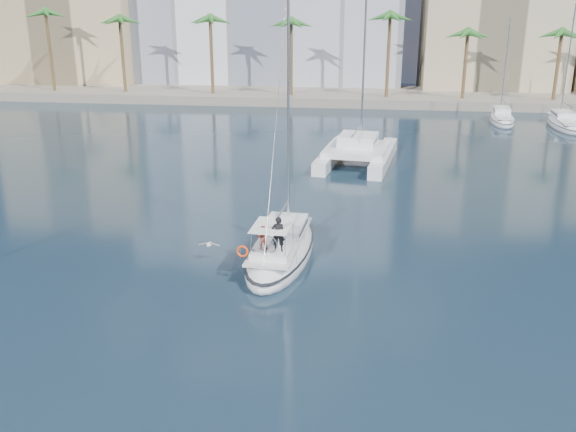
# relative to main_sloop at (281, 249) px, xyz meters

# --- Properties ---
(ground) EXTENTS (160.00, 160.00, 0.00)m
(ground) POSITION_rel_main_sloop_xyz_m (0.04, -3.53, -0.51)
(ground) COLOR black
(ground) RESTS_ON ground
(quay) EXTENTS (120.00, 14.00, 1.20)m
(quay) POSITION_rel_main_sloop_xyz_m (0.04, 57.47, 0.09)
(quay) COLOR gray
(quay) RESTS_ON ground
(building_tan_left) EXTENTS (22.00, 14.00, 22.00)m
(building_tan_left) POSITION_rel_main_sloop_xyz_m (-41.96, 65.47, 10.49)
(building_tan_left) COLOR tan
(building_tan_left) RESTS_ON ground
(building_beige) EXTENTS (20.00, 14.00, 20.00)m
(building_beige) POSITION_rel_main_sloop_xyz_m (22.04, 66.47, 9.49)
(building_beige) COLOR tan
(building_beige) RESTS_ON ground
(palm_left) EXTENTS (3.60, 3.60, 12.30)m
(palm_left) POSITION_rel_main_sloop_xyz_m (-33.96, 53.47, 9.77)
(palm_left) COLOR brown
(palm_left) RESTS_ON ground
(palm_centre) EXTENTS (3.60, 3.60, 12.30)m
(palm_centre) POSITION_rel_main_sloop_xyz_m (0.04, 53.47, 9.77)
(palm_centre) COLOR brown
(palm_centre) RESTS_ON ground
(main_sloop) EXTENTS (4.02, 10.78, 15.74)m
(main_sloop) POSITION_rel_main_sloop_xyz_m (0.00, 0.00, 0.00)
(main_sloop) COLOR white
(main_sloop) RESTS_ON ground
(catamaran) EXTENTS (7.30, 12.28, 16.98)m
(catamaran) POSITION_rel_main_sloop_xyz_m (3.76, 22.43, 0.63)
(catamaran) COLOR white
(catamaran) RESTS_ON ground
(seagull) EXTENTS (1.22, 0.52, 0.23)m
(seagull) POSITION_rel_main_sloop_xyz_m (-3.92, -0.93, 0.48)
(seagull) COLOR silver
(seagull) RESTS_ON ground
(moored_yacht_a) EXTENTS (3.37, 9.52, 11.90)m
(moored_yacht_a) POSITION_rel_main_sloop_xyz_m (20.04, 43.47, -0.51)
(moored_yacht_a) COLOR white
(moored_yacht_a) RESTS_ON ground
(moored_yacht_b) EXTENTS (3.32, 10.83, 13.72)m
(moored_yacht_b) POSITION_rel_main_sloop_xyz_m (26.54, 41.47, -0.51)
(moored_yacht_b) COLOR white
(moored_yacht_b) RESTS_ON ground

